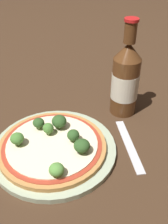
% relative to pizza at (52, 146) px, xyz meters
% --- Properties ---
extents(ground_plane, '(3.00, 3.00, 0.00)m').
position_rel_pizza_xyz_m(ground_plane, '(0.01, 0.03, -0.02)').
color(ground_plane, '#3D2819').
extents(plate, '(0.26, 0.26, 0.01)m').
position_rel_pizza_xyz_m(plate, '(0.00, 0.00, -0.01)').
color(plate, '#A3B293').
rests_on(plate, ground_plane).
extents(pizza, '(0.22, 0.22, 0.01)m').
position_rel_pizza_xyz_m(pizza, '(0.00, 0.00, 0.00)').
color(pizza, '#B77F42').
rests_on(pizza, plate).
extents(broccoli_floret_0, '(0.03, 0.03, 0.03)m').
position_rel_pizza_xyz_m(broccoli_floret_0, '(0.02, 0.05, 0.03)').
color(broccoli_floret_0, '#7A9E5B').
rests_on(broccoli_floret_0, pizza).
extents(broccoli_floret_1, '(0.02, 0.02, 0.03)m').
position_rel_pizza_xyz_m(broccoli_floret_1, '(-0.01, 0.03, 0.02)').
color(broccoli_floret_1, '#7A9E5B').
rests_on(broccoli_floret_1, pizza).
extents(broccoli_floret_2, '(0.03, 0.03, 0.02)m').
position_rel_pizza_xyz_m(broccoli_floret_2, '(0.01, -0.08, 0.02)').
color(broccoli_floret_2, '#7A9E5B').
rests_on(broccoli_floret_2, pizza).
extents(broccoli_floret_3, '(0.03, 0.03, 0.03)m').
position_rel_pizza_xyz_m(broccoli_floret_3, '(0.04, 0.01, 0.02)').
color(broccoli_floret_3, '#7A9E5B').
rests_on(broccoli_floret_3, pizza).
extents(broccoli_floret_4, '(0.03, 0.03, 0.03)m').
position_rel_pizza_xyz_m(broccoli_floret_4, '(-0.07, -0.00, 0.02)').
color(broccoli_floret_4, '#7A9E5B').
rests_on(broccoli_floret_4, pizza).
extents(broccoli_floret_5, '(0.03, 0.03, 0.03)m').
position_rel_pizza_xyz_m(broccoli_floret_5, '(0.06, -0.03, 0.02)').
color(broccoli_floret_5, '#7A9E5B').
rests_on(broccoli_floret_5, pizza).
extents(broccoli_floret_6, '(0.02, 0.02, 0.03)m').
position_rel_pizza_xyz_m(broccoli_floret_6, '(-0.03, 0.05, 0.02)').
color(broccoli_floret_6, '#7A9E5B').
rests_on(broccoli_floret_6, pizza).
extents(beer_bottle, '(0.07, 0.07, 0.23)m').
position_rel_pizza_xyz_m(beer_bottle, '(0.17, 0.14, 0.07)').
color(beer_bottle, '#563319').
rests_on(beer_bottle, ground_plane).
extents(fork, '(0.04, 0.17, 0.00)m').
position_rel_pizza_xyz_m(fork, '(0.16, 0.01, -0.02)').
color(fork, silver).
rests_on(fork, ground_plane).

